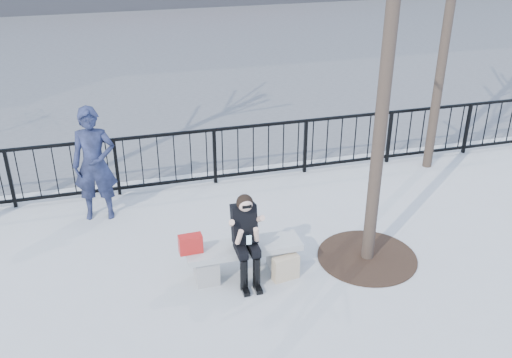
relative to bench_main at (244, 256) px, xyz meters
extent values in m
plane|color=#9E9D98|center=(0.00, 0.00, -0.30)|extent=(120.00, 120.00, 0.00)
cube|color=#474747|center=(0.00, 15.00, -0.30)|extent=(60.00, 23.00, 0.01)
cube|color=black|center=(0.00, 3.00, 0.78)|extent=(14.00, 0.05, 0.05)
cube|color=black|center=(0.00, 3.00, -0.18)|extent=(14.00, 0.05, 0.05)
cylinder|color=black|center=(1.90, -0.10, 3.45)|extent=(0.18, 0.18, 7.50)
cylinder|color=black|center=(1.90, -0.10, -0.29)|extent=(1.50, 1.50, 0.02)
cube|color=slate|center=(-0.55, 0.00, -0.10)|extent=(0.32, 0.38, 0.40)
cube|color=slate|center=(0.55, 0.00, -0.10)|extent=(0.32, 0.38, 0.40)
cube|color=gray|center=(0.00, 0.00, 0.14)|extent=(1.65, 0.46, 0.09)
cube|color=#B01815|center=(-0.75, 0.02, 0.32)|extent=(0.33, 0.17, 0.27)
cube|color=beige|center=(0.54, -0.27, -0.12)|extent=(0.40, 0.20, 0.36)
imported|color=black|center=(-1.95, 2.26, 0.68)|extent=(0.77, 0.56, 1.96)
camera|label=1|loc=(-1.63, -6.61, 4.61)|focal=40.00mm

